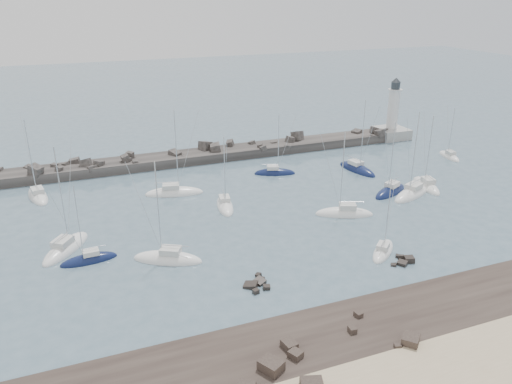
{
  "coord_description": "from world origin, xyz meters",
  "views": [
    {
      "loc": [
        -23.13,
        -55.88,
        32.15
      ],
      "look_at": [
        3.18,
        12.0,
        2.56
      ],
      "focal_mm": 35.0,
      "sensor_mm": 36.0,
      "label": 1
    }
  ],
  "objects_px": {
    "lighthouse": "(392,125)",
    "sailboat_12": "(449,157)",
    "sailboat_2": "(89,260)",
    "sailboat_3": "(66,249)",
    "sailboat_6": "(225,206)",
    "sailboat_10": "(426,186)",
    "sailboat_4": "(174,193)",
    "sailboat_11": "(412,194)",
    "sailboat_13": "(275,173)",
    "sailboat_5": "(168,259)",
    "sailboat_7": "(383,251)",
    "sailboat_14": "(390,192)",
    "sailboat_8": "(357,170)",
    "sailboat_1": "(38,196)",
    "sailboat_9": "(344,214)"
  },
  "relations": [
    {
      "from": "sailboat_1",
      "to": "sailboat_6",
      "type": "height_order",
      "value": "sailboat_1"
    },
    {
      "from": "sailboat_5",
      "to": "sailboat_14",
      "type": "bearing_deg",
      "value": 12.68
    },
    {
      "from": "sailboat_6",
      "to": "sailboat_11",
      "type": "relative_size",
      "value": 0.82
    },
    {
      "from": "sailboat_1",
      "to": "sailboat_10",
      "type": "relative_size",
      "value": 1.03
    },
    {
      "from": "sailboat_5",
      "to": "sailboat_12",
      "type": "height_order",
      "value": "sailboat_5"
    },
    {
      "from": "sailboat_3",
      "to": "sailboat_11",
      "type": "bearing_deg",
      "value": -0.88
    },
    {
      "from": "sailboat_4",
      "to": "lighthouse",
      "type": "bearing_deg",
      "value": 16.22
    },
    {
      "from": "sailboat_10",
      "to": "sailboat_14",
      "type": "xyz_separation_m",
      "value": [
        -7.46,
        0.07,
        0.0
      ]
    },
    {
      "from": "sailboat_8",
      "to": "sailboat_13",
      "type": "xyz_separation_m",
      "value": [
        -15.52,
        3.9,
        -0.01
      ]
    },
    {
      "from": "sailboat_1",
      "to": "sailboat_8",
      "type": "relative_size",
      "value": 0.95
    },
    {
      "from": "sailboat_3",
      "to": "sailboat_13",
      "type": "relative_size",
      "value": 1.24
    },
    {
      "from": "sailboat_10",
      "to": "sailboat_1",
      "type": "bearing_deg",
      "value": 162.75
    },
    {
      "from": "sailboat_3",
      "to": "sailboat_14",
      "type": "distance_m",
      "value": 52.3
    },
    {
      "from": "sailboat_4",
      "to": "sailboat_7",
      "type": "xyz_separation_m",
      "value": [
        21.25,
        -29.98,
        -0.02
      ]
    },
    {
      "from": "sailboat_7",
      "to": "sailboat_3",
      "type": "bearing_deg",
      "value": 157.88
    },
    {
      "from": "sailboat_6",
      "to": "sailboat_9",
      "type": "distance_m",
      "value": 18.8
    },
    {
      "from": "sailboat_6",
      "to": "sailboat_14",
      "type": "height_order",
      "value": "sailboat_14"
    },
    {
      "from": "sailboat_4",
      "to": "sailboat_12",
      "type": "bearing_deg",
      "value": -0.85
    },
    {
      "from": "sailboat_8",
      "to": "sailboat_12",
      "type": "bearing_deg",
      "value": 0.05
    },
    {
      "from": "lighthouse",
      "to": "sailboat_9",
      "type": "xyz_separation_m",
      "value": [
        -32.23,
        -33.75,
        -2.93
      ]
    },
    {
      "from": "sailboat_7",
      "to": "lighthouse",
      "type": "bearing_deg",
      "value": 53.83
    },
    {
      "from": "sailboat_11",
      "to": "sailboat_13",
      "type": "relative_size",
      "value": 1.27
    },
    {
      "from": "sailboat_4",
      "to": "sailboat_9",
      "type": "relative_size",
      "value": 1.09
    },
    {
      "from": "sailboat_5",
      "to": "sailboat_14",
      "type": "xyz_separation_m",
      "value": [
        40.19,
        9.04,
        0.0
      ]
    },
    {
      "from": "sailboat_2",
      "to": "sailboat_3",
      "type": "relative_size",
      "value": 0.75
    },
    {
      "from": "sailboat_3",
      "to": "sailboat_1",
      "type": "bearing_deg",
      "value": 100.15
    },
    {
      "from": "sailboat_2",
      "to": "sailboat_6",
      "type": "height_order",
      "value": "sailboat_6"
    },
    {
      "from": "sailboat_9",
      "to": "sailboat_13",
      "type": "bearing_deg",
      "value": 97.54
    },
    {
      "from": "lighthouse",
      "to": "sailboat_1",
      "type": "bearing_deg",
      "value": -173.22
    },
    {
      "from": "sailboat_7",
      "to": "sailboat_12",
      "type": "xyz_separation_m",
      "value": [
        36.18,
        29.12,
        0.0
      ]
    },
    {
      "from": "sailboat_3",
      "to": "sailboat_5",
      "type": "height_order",
      "value": "sailboat_3"
    },
    {
      "from": "sailboat_9",
      "to": "sailboat_13",
      "type": "xyz_separation_m",
      "value": [
        -2.75,
        20.83,
        -0.02
      ]
    },
    {
      "from": "sailboat_3",
      "to": "sailboat_12",
      "type": "bearing_deg",
      "value": 10.01
    },
    {
      "from": "sailboat_14",
      "to": "sailboat_5",
      "type": "bearing_deg",
      "value": -167.32
    },
    {
      "from": "sailboat_10",
      "to": "sailboat_8",
      "type": "bearing_deg",
      "value": 119.01
    },
    {
      "from": "sailboat_6",
      "to": "sailboat_3",
      "type": "bearing_deg",
      "value": -166.32
    },
    {
      "from": "sailboat_1",
      "to": "sailboat_11",
      "type": "height_order",
      "value": "sailboat_11"
    },
    {
      "from": "lighthouse",
      "to": "sailboat_14",
      "type": "relative_size",
      "value": 1.07
    },
    {
      "from": "lighthouse",
      "to": "sailboat_12",
      "type": "bearing_deg",
      "value": -81.17
    },
    {
      "from": "sailboat_7",
      "to": "sailboat_13",
      "type": "xyz_separation_m",
      "value": [
        -1.41,
        33.01,
        0.01
      ]
    },
    {
      "from": "sailboat_6",
      "to": "sailboat_10",
      "type": "height_order",
      "value": "sailboat_10"
    },
    {
      "from": "sailboat_6",
      "to": "sailboat_10",
      "type": "xyz_separation_m",
      "value": [
        35.61,
        -4.6,
        0.01
      ]
    },
    {
      "from": "sailboat_12",
      "to": "sailboat_1",
      "type": "bearing_deg",
      "value": 174.41
    },
    {
      "from": "sailboat_3",
      "to": "sailboat_5",
      "type": "relative_size",
      "value": 1.05
    },
    {
      "from": "sailboat_2",
      "to": "sailboat_4",
      "type": "bearing_deg",
      "value": 50.56
    },
    {
      "from": "sailboat_5",
      "to": "sailboat_6",
      "type": "height_order",
      "value": "sailboat_5"
    },
    {
      "from": "sailboat_3",
      "to": "sailboat_14",
      "type": "relative_size",
      "value": 1.11
    },
    {
      "from": "sailboat_1",
      "to": "sailboat_2",
      "type": "bearing_deg",
      "value": -75.7
    },
    {
      "from": "lighthouse",
      "to": "sailboat_10",
      "type": "distance_m",
      "value": 31.66
    },
    {
      "from": "sailboat_4",
      "to": "sailboat_6",
      "type": "height_order",
      "value": "sailboat_4"
    }
  ]
}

